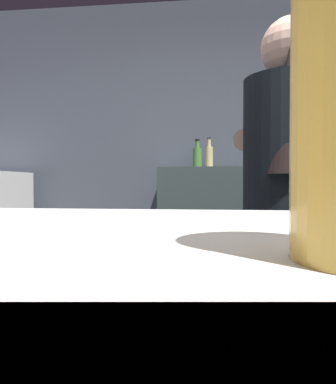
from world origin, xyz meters
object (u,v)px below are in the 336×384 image
(mixing_bowl, at_px, (194,220))
(bottle_soy, at_px, (197,157))
(bottle_vinegar, at_px, (209,156))
(bartender, at_px, (291,218))

(mixing_bowl, xyz_separation_m, bottle_soy, (-0.04, 1.34, 0.40))
(bottle_vinegar, relative_size, bottle_soy, 0.96)
(bartender, distance_m, bottle_soy, 1.91)
(bottle_vinegar, bearing_deg, bartender, -79.35)
(mixing_bowl, xyz_separation_m, bottle_vinegar, (0.06, 1.16, 0.40))
(bartender, distance_m, bottle_vinegar, 1.72)
(bartender, xyz_separation_m, bottle_vinegar, (-0.31, 1.66, 0.34))
(bartender, relative_size, mixing_bowl, 8.43)
(bartender, relative_size, bottle_vinegar, 7.30)
(mixing_bowl, bearing_deg, bottle_soy, 91.86)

